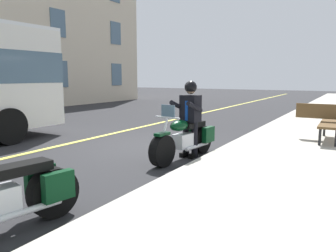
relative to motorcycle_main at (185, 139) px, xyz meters
name	(u,v)px	position (x,y,z in m)	size (l,w,h in m)	color
ground_plane	(145,147)	(-0.56, -1.51, -0.45)	(80.00, 80.00, 0.00)	#28282B
sidewalk_curb	(335,168)	(-0.56, 2.99, -0.38)	(60.00, 5.00, 0.15)	#B2ADA0
lane_center_stripe	(89,139)	(-0.56, -3.51, -0.45)	(60.00, 0.16, 0.01)	#E5DB4C
motorcycle_main	(185,139)	(0.00, 0.00, 0.00)	(2.22, 0.74, 1.26)	black
rider_main	(190,112)	(-0.19, 0.02, 0.58)	(0.66, 0.60, 1.74)	black
bench_sidewalk	(331,119)	(-3.19, 2.69, 0.26)	(1.81, 1.80, 0.95)	brown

